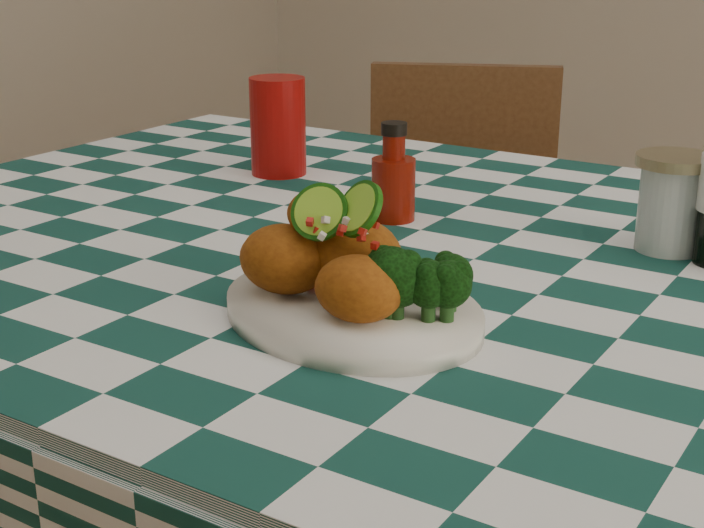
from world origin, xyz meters
The scene contains 7 objects.
plate centered at (-0.02, -0.22, 0.80)m, with size 0.27×0.21×0.02m, color silver, non-canonical shape.
fried_chicken_pile centered at (-0.02, -0.22, 0.86)m, with size 0.17×0.13×0.11m, color #90470D, non-canonical shape.
broccoli_side centered at (0.06, -0.21, 0.84)m, with size 0.09×0.09×0.06m, color black, non-canonical shape.
red_tumbler centered at (-0.42, 0.20, 0.86)m, with size 0.08×0.08×0.14m, color #910A07.
ketchup_bottle centered at (-0.15, 0.09, 0.85)m, with size 0.05×0.05×0.12m, color #6C1005, non-canonical shape.
mason_jar centered at (0.17, 0.15, 0.84)m, with size 0.09×0.09×0.11m, color #B2BCBA, non-canonical shape.
wooden_chair_left centered at (-0.39, 0.76, 0.43)m, with size 0.39×0.41×0.86m, color #472814, non-canonical shape.
Camera 1 is at (0.44, -0.94, 1.13)m, focal length 50.00 mm.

